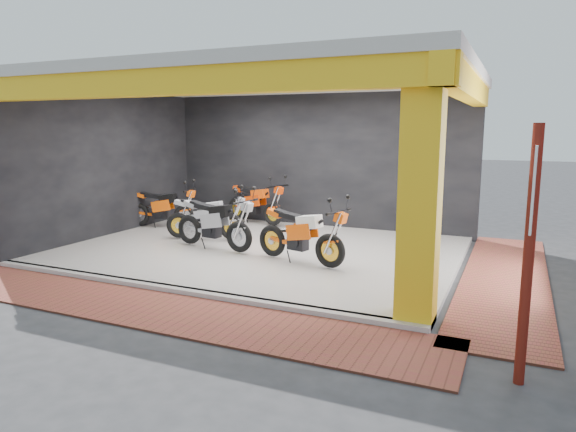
# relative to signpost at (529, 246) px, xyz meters

# --- Properties ---
(ground) EXTENTS (80.00, 80.00, 0.00)m
(ground) POSITION_rel_signpost_xyz_m (-5.04, 1.99, -1.46)
(ground) COLOR #2D2D30
(ground) RESTS_ON ground
(showroom_floor) EXTENTS (8.00, 6.00, 0.10)m
(showroom_floor) POSITION_rel_signpost_xyz_m (-5.04, 3.99, -1.41)
(showroom_floor) COLOR silver
(showroom_floor) RESTS_ON ground
(showroom_ceiling) EXTENTS (8.40, 6.40, 0.20)m
(showroom_ceiling) POSITION_rel_signpost_xyz_m (-5.04, 3.99, 2.14)
(showroom_ceiling) COLOR beige
(showroom_ceiling) RESTS_ON corner_column
(back_wall) EXTENTS (8.20, 0.20, 3.50)m
(back_wall) POSITION_rel_signpost_xyz_m (-5.04, 7.09, 0.29)
(back_wall) COLOR black
(back_wall) RESTS_ON ground
(left_wall) EXTENTS (0.20, 6.20, 3.50)m
(left_wall) POSITION_rel_signpost_xyz_m (-9.14, 3.99, 0.29)
(left_wall) COLOR black
(left_wall) RESTS_ON ground
(corner_column) EXTENTS (0.50, 0.50, 3.50)m
(corner_column) POSITION_rel_signpost_xyz_m (-1.29, 1.24, 0.29)
(corner_column) COLOR yellow
(corner_column) RESTS_ON ground
(header_beam_front) EXTENTS (8.40, 0.30, 0.40)m
(header_beam_front) POSITION_rel_signpost_xyz_m (-5.04, 0.99, 1.84)
(header_beam_front) COLOR yellow
(header_beam_front) RESTS_ON corner_column
(header_beam_right) EXTENTS (0.30, 6.40, 0.40)m
(header_beam_right) POSITION_rel_signpost_xyz_m (-1.04, 3.99, 1.84)
(header_beam_right) COLOR yellow
(header_beam_right) RESTS_ON corner_column
(floor_kerb) EXTENTS (8.00, 0.20, 0.10)m
(floor_kerb) POSITION_rel_signpost_xyz_m (-5.04, 0.97, -1.41)
(floor_kerb) COLOR silver
(floor_kerb) RESTS_ON ground
(paver_front) EXTENTS (9.00, 1.40, 0.03)m
(paver_front) POSITION_rel_signpost_xyz_m (-5.04, 0.19, -1.44)
(paver_front) COLOR brown
(paver_front) RESTS_ON ground
(paver_right) EXTENTS (1.40, 7.00, 0.03)m
(paver_right) POSITION_rel_signpost_xyz_m (-0.24, 3.99, -1.44)
(paver_right) COLOR brown
(paver_right) RESTS_ON ground
(signpost) EXTENTS (0.11, 0.37, 2.66)m
(signpost) POSITION_rel_signpost_xyz_m (0.00, 0.00, 0.00)
(signpost) COLOR #63180E
(signpost) RESTS_ON ground
(moto_hero) EXTENTS (2.23, 1.27, 1.29)m
(moto_hero) POSITION_rel_signpost_xyz_m (-3.16, 3.02, -0.71)
(moto_hero) COLOR #E55109
(moto_hero) RESTS_ON showroom_floor
(moto_row_a) EXTENTS (2.09, 1.17, 1.21)m
(moto_row_a) POSITION_rel_signpost_xyz_m (-5.97, 4.33, -0.75)
(moto_row_a) COLOR #9D9FA4
(moto_row_a) RESTS_ON showroom_floor
(moto_row_b) EXTENTS (2.23, 1.12, 1.30)m
(moto_row_b) POSITION_rel_signpost_xyz_m (-5.24, 3.38, -0.71)
(moto_row_b) COLOR #989A9F
(moto_row_b) RESTS_ON showroom_floor
(moto_row_c) EXTENTS (2.23, 1.36, 1.28)m
(moto_row_c) POSITION_rel_signpost_xyz_m (-5.91, 6.31, -0.72)
(moto_row_c) COLOR #E03D09
(moto_row_c) RESTS_ON showroom_floor
(moto_row_d) EXTENTS (2.06, 1.12, 1.19)m
(moto_row_d) POSITION_rel_signpost_xyz_m (-7.84, 5.14, -0.76)
(moto_row_d) COLOR #FF5B0A
(moto_row_d) RESTS_ON showroom_floor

